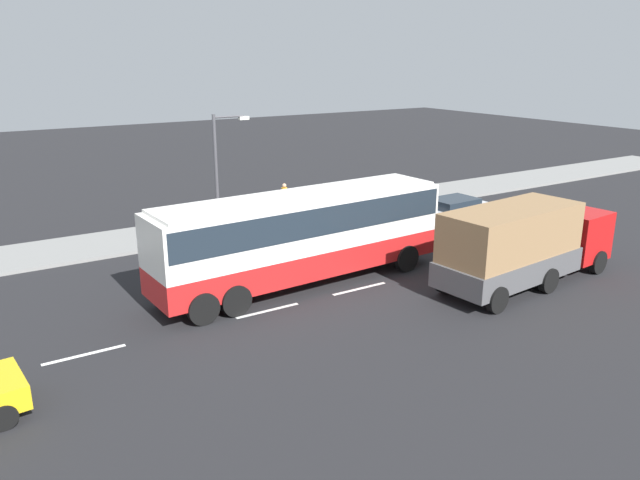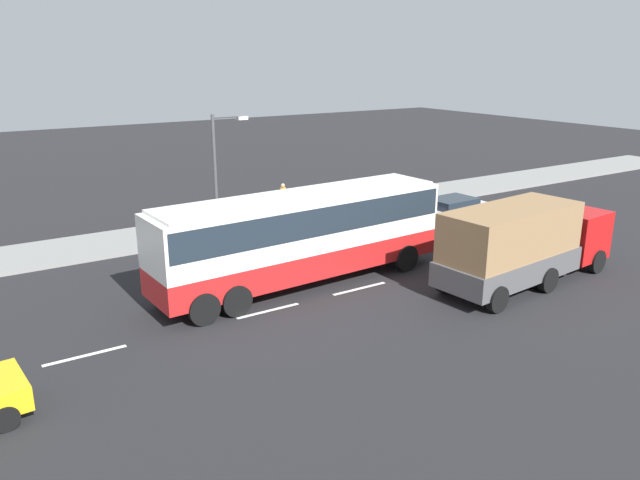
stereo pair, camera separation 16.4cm
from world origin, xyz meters
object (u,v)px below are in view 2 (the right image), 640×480
object	(u,v)px
car_silver_hatch	(454,210)
street_lamp	(219,164)
pedestrian_near_curb	(283,196)
coach_bus	(302,229)
pedestrian_at_crossing	(317,199)
cargo_truck	(524,242)

from	to	relation	value
car_silver_hatch	street_lamp	distance (m)	12.26
pedestrian_near_curb	street_lamp	distance (m)	5.18
coach_bus	street_lamp	world-z (taller)	street_lamp
coach_bus	street_lamp	bearing A→B (deg)	85.83
pedestrian_near_curb	pedestrian_at_crossing	world-z (taller)	pedestrian_near_curb
car_silver_hatch	pedestrian_at_crossing	world-z (taller)	pedestrian_at_crossing
coach_bus	pedestrian_near_curb	world-z (taller)	coach_bus
cargo_truck	street_lamp	size ratio (longest dim) A/B	1.49
pedestrian_at_crossing	coach_bus	bearing A→B (deg)	-165.01
street_lamp	pedestrian_near_curb	bearing A→B (deg)	19.79
coach_bus	car_silver_hatch	bearing A→B (deg)	12.86
car_silver_hatch	pedestrian_at_crossing	bearing A→B (deg)	134.45
cargo_truck	car_silver_hatch	xyz separation A→B (m)	(3.97, 7.64, -0.91)
pedestrian_near_curb	pedestrian_at_crossing	distance (m)	1.91
car_silver_hatch	street_lamp	bearing A→B (deg)	154.01
car_silver_hatch	pedestrian_near_curb	bearing A→B (deg)	133.88
coach_bus	car_silver_hatch	world-z (taller)	coach_bus
cargo_truck	street_lamp	world-z (taller)	street_lamp
cargo_truck	pedestrian_at_crossing	bearing A→B (deg)	90.76
cargo_truck	street_lamp	xyz separation A→B (m)	(-6.97, 12.45, 1.83)
street_lamp	car_silver_hatch	bearing A→B (deg)	-23.70
car_silver_hatch	pedestrian_near_curb	world-z (taller)	pedestrian_near_curb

